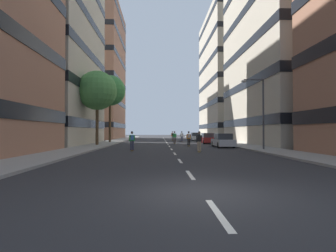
% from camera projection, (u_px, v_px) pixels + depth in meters
% --- Properties ---
extents(ground_plane, '(179.59, 179.59, 0.00)m').
position_uv_depth(ground_plane, '(167.00, 144.00, 37.50)').
color(ground_plane, '#28282B').
extents(sidewalk_left, '(3.29, 82.31, 0.14)m').
position_uv_depth(sidewalk_left, '(111.00, 142.00, 40.92)').
color(sidewalk_left, gray).
rests_on(sidewalk_left, ground_plane).
extents(sidewalk_right, '(3.29, 82.31, 0.14)m').
position_uv_depth(sidewalk_right, '(221.00, 142.00, 41.56)').
color(sidewalk_right, gray).
rests_on(sidewalk_right, ground_plane).
extents(lane_markings, '(0.16, 67.20, 0.01)m').
position_uv_depth(lane_markings, '(167.00, 143.00, 38.07)').
color(lane_markings, silver).
rests_on(lane_markings, ground_plane).
extents(building_left_mid, '(13.52, 17.69, 32.34)m').
position_uv_depth(building_left_mid, '(41.00, 23.00, 34.97)').
color(building_left_mid, '#B2A893').
rests_on(building_left_mid, ground_plane).
extents(building_left_far, '(13.52, 19.20, 31.30)m').
position_uv_depth(building_left_far, '(92.00, 73.00, 62.14)').
color(building_left_far, '#9E6B51').
rests_on(building_left_far, ground_plane).
extents(building_right_mid, '(13.52, 21.67, 35.17)m').
position_uv_depth(building_right_mid, '(291.00, 17.00, 36.25)').
color(building_right_mid, '#BCB29E').
rests_on(building_right_mid, ground_plane).
extents(building_right_far, '(13.52, 23.53, 30.01)m').
position_uv_depth(building_right_far, '(234.00, 76.00, 63.37)').
color(building_right_far, '#BCB29E').
rests_on(building_right_far, ground_plane).
extents(parked_car_near, '(1.82, 4.40, 1.52)m').
position_uv_depth(parked_car_near, '(208.00, 139.00, 38.03)').
color(parked_car_near, maroon).
rests_on(parked_car_near, ground_plane).
extents(parked_car_mid, '(1.82, 4.40, 1.52)m').
position_uv_depth(parked_car_mid, '(223.00, 141.00, 29.02)').
color(parked_car_mid, '#B2B7BF').
rests_on(parked_car_mid, ground_plane).
extents(parked_car_far, '(1.82, 4.40, 1.52)m').
position_uv_depth(parked_car_far, '(196.00, 137.00, 50.47)').
color(parked_car_far, silver).
rests_on(parked_car_far, ground_plane).
extents(street_tree_near, '(4.75, 4.75, 8.96)m').
position_uv_depth(street_tree_near, '(97.00, 91.00, 31.72)').
color(street_tree_near, '#4C3823').
rests_on(street_tree_near, sidewalk_left).
extents(street_tree_mid, '(4.68, 4.68, 10.23)m').
position_uv_depth(street_tree_mid, '(110.00, 91.00, 40.12)').
color(street_tree_mid, '#4C3823').
rests_on(street_tree_mid, sidewalk_left).
extents(streetlamp_right, '(2.13, 0.30, 6.50)m').
position_uv_depth(streetlamp_right, '(259.00, 106.00, 24.10)').
color(streetlamp_right, '#3F3F44').
rests_on(streetlamp_right, sidewalk_right).
extents(skater_0, '(0.53, 0.90, 1.78)m').
position_uv_depth(skater_0, '(175.00, 137.00, 37.88)').
color(skater_0, brown).
rests_on(skater_0, ground_plane).
extents(skater_1, '(0.54, 0.91, 1.78)m').
position_uv_depth(skater_1, '(189.00, 138.00, 30.89)').
color(skater_1, brown).
rests_on(skater_1, ground_plane).
extents(skater_2, '(0.54, 0.91, 1.78)m').
position_uv_depth(skater_2, '(173.00, 135.00, 48.28)').
color(skater_2, brown).
rests_on(skater_2, ground_plane).
extents(skater_3, '(0.57, 0.92, 1.78)m').
position_uv_depth(skater_3, '(199.00, 140.00, 22.26)').
color(skater_3, brown).
rests_on(skater_3, ground_plane).
extents(skater_4, '(0.56, 0.92, 1.78)m').
position_uv_depth(skater_4, '(132.00, 140.00, 23.48)').
color(skater_4, brown).
rests_on(skater_4, ground_plane).
extents(skater_5, '(0.54, 0.91, 1.78)m').
position_uv_depth(skater_5, '(182.00, 136.00, 42.78)').
color(skater_5, brown).
rests_on(skater_5, ground_plane).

